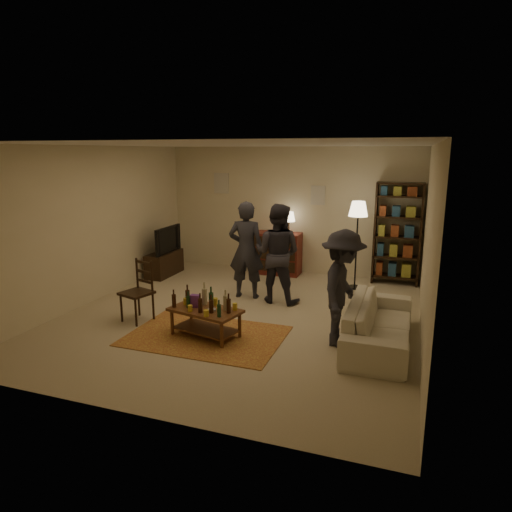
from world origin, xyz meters
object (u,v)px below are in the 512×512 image
at_px(coffee_table, 205,311).
at_px(person_right, 277,254).
at_px(tv_stand, 164,258).
at_px(bookshelf, 397,233).
at_px(floor_lamp, 358,215).
at_px(sofa, 379,323).
at_px(dresser, 277,252).
at_px(dining_chair, 139,288).
at_px(person_left, 246,250).
at_px(person_by_sofa, 342,289).

xyz_separation_m(coffee_table, person_right, (0.52, 1.85, 0.49)).
xyz_separation_m(tv_stand, bookshelf, (4.69, 0.98, 0.65)).
xyz_separation_m(floor_lamp, sofa, (0.66, -2.58, -1.13)).
distance_m(dresser, floor_lamp, 2.05).
relative_size(bookshelf, sofa, 0.97).
xyz_separation_m(coffee_table, sofa, (2.37, 0.53, -0.07)).
bearing_deg(dresser, person_right, -73.47).
bearing_deg(dining_chair, sofa, 21.03).
xyz_separation_m(dining_chair, person_left, (1.17, 1.64, 0.36)).
bearing_deg(dining_chair, dresser, 86.71).
bearing_deg(bookshelf, person_right, -135.52).
relative_size(coffee_table, sofa, 0.53).
xyz_separation_m(person_right, person_by_sofa, (1.36, -1.48, -0.07)).
distance_m(person_left, person_right, 0.60).
xyz_separation_m(coffee_table, person_by_sofa, (1.87, 0.36, 0.42)).
height_order(person_left, person_by_sofa, person_left).
distance_m(dining_chair, bookshelf, 5.07).
height_order(dresser, person_by_sofa, person_by_sofa).
height_order(dining_chair, sofa, dining_chair).
bearing_deg(floor_lamp, person_by_sofa, -86.64).
distance_m(tv_stand, floor_lamp, 4.14).
height_order(floor_lamp, person_by_sofa, floor_lamp).
bearing_deg(coffee_table, person_by_sofa, 11.02).
distance_m(dining_chair, dresser, 3.60).
bearing_deg(bookshelf, coffee_table, -123.08).
bearing_deg(tv_stand, dresser, 22.07).
bearing_deg(bookshelf, sofa, -90.82).
relative_size(tv_stand, person_right, 0.61).
bearing_deg(person_left, floor_lamp, -153.36).
relative_size(tv_stand, dresser, 0.78).
xyz_separation_m(person_left, person_right, (0.60, -0.06, -0.01)).
xyz_separation_m(coffee_table, bookshelf, (2.42, 3.71, 0.66)).
bearing_deg(dresser, person_by_sofa, -60.04).
xyz_separation_m(dining_chair, tv_stand, (-1.02, 2.47, -0.13)).
bearing_deg(person_left, person_by_sofa, 134.46).
distance_m(person_right, person_by_sofa, 2.01).
bearing_deg(dining_chair, person_right, 58.58).
bearing_deg(person_right, person_by_sofa, 136.79).
bearing_deg(sofa, coffee_table, 102.68).
xyz_separation_m(dresser, sofa, (2.39, -3.11, -0.17)).
height_order(tv_stand, dresser, dresser).
height_order(dining_chair, bookshelf, bookshelf).
bearing_deg(dresser, tv_stand, -157.93).
relative_size(bookshelf, person_by_sofa, 1.26).
xyz_separation_m(coffee_table, floor_lamp, (1.71, 3.12, 1.05)).
relative_size(person_left, person_by_sofa, 1.09).
bearing_deg(bookshelf, floor_lamp, -139.79).
distance_m(floor_lamp, person_right, 1.83).
distance_m(coffee_table, floor_lamp, 3.71).
distance_m(bookshelf, person_by_sofa, 3.40).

